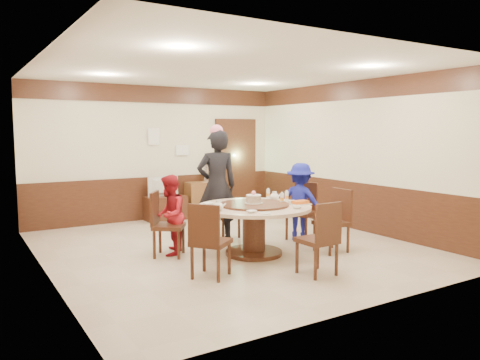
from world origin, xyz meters
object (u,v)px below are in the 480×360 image
person_blue (300,202)px  person_standing (217,186)px  person_red (169,215)px  television (165,186)px  tv_stand (165,208)px  banquet_table (254,220)px  shrimp_platter (300,203)px  side_cabinet (204,199)px  birthday_cake (254,199)px  thermos (207,173)px

person_blue → person_standing: bearing=28.3°
person_red → television: (1.03, 2.65, 0.10)m
person_red → tv_stand: (1.03, 2.65, -0.36)m
banquet_table → shrimp_platter: (0.64, -0.30, 0.24)m
person_red → shrimp_platter: size_ratio=4.04×
side_cabinet → birthday_cake: bearing=-104.5°
birthday_cake → side_cabinet: 3.45m
tv_stand → thermos: thermos is taller
person_standing → thermos: person_standing is taller
person_standing → person_blue: size_ratio=1.42×
banquet_table → thermos: (0.94, 3.34, 0.41)m
person_blue → side_cabinet: (-0.32, 2.97, -0.29)m
banquet_table → side_cabinet: bearing=75.4°
tv_stand → person_blue: bearing=-66.9°
banquet_table → thermos: bearing=74.2°
tv_stand → birthday_cake: bearing=-88.8°
person_red → person_standing: bearing=143.8°
person_blue → shrimp_platter: (-0.56, -0.68, 0.12)m
shrimp_platter → television: (-0.70, 3.61, -0.07)m
person_blue → side_cabinet: bearing=-25.7°
shrimp_platter → person_blue: bearing=50.7°
person_standing → person_blue: person_standing is taller
side_cabinet → person_red: bearing=-126.2°
tv_stand → television: bearing=0.0°
person_standing → side_cabinet: 2.50m
person_blue → birthday_cake: (-1.18, -0.34, 0.18)m
banquet_table → side_cabinet: size_ratio=2.14×
banquet_table → birthday_cake: (0.01, 0.03, 0.31)m
person_blue → side_cabinet: 3.00m
banquet_table → shrimp_platter: 0.75m
shrimp_platter → thermos: thermos is taller
shrimp_platter → side_cabinet: 3.67m
shrimp_platter → tv_stand: bearing=100.9°
side_cabinet → shrimp_platter: bearing=-93.6°
birthday_cake → person_standing: bearing=92.9°
shrimp_platter → thermos: (0.30, 3.64, 0.16)m
person_blue → tv_stand: (-1.25, 2.94, -0.41)m
person_blue → thermos: (-0.25, 2.97, 0.28)m
shrimp_platter → person_red: bearing=150.7°
person_red → birthday_cake: 1.29m
tv_stand → side_cabinet: 0.94m
television → banquet_table: bearing=80.7°
banquet_table → tv_stand: size_ratio=2.02×
person_red → birthday_cake: person_red is taller
thermos → shrimp_platter: bearing=-94.7°
person_standing → thermos: bearing=-100.0°
person_standing → thermos: (0.98, 2.26, -0.00)m
person_blue → thermos: size_ratio=3.48×
television → tv_stand: bearing=180.0°
person_standing → shrimp_platter: (0.68, -1.39, -0.16)m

